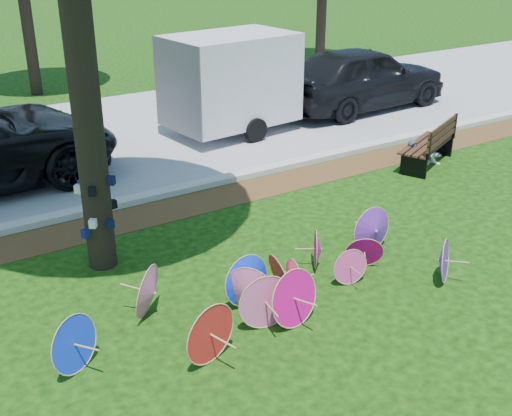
# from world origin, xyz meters

# --- Properties ---
(ground) EXTENTS (90.00, 90.00, 0.00)m
(ground) POSITION_xyz_m (0.00, 0.00, 0.00)
(ground) COLOR black
(ground) RESTS_ON ground
(mulch_strip) EXTENTS (90.00, 1.00, 0.01)m
(mulch_strip) POSITION_xyz_m (0.00, 4.50, 0.01)
(mulch_strip) COLOR #472D16
(mulch_strip) RESTS_ON ground
(curb) EXTENTS (90.00, 0.30, 0.12)m
(curb) POSITION_xyz_m (0.00, 5.20, 0.06)
(curb) COLOR #B7B5AD
(curb) RESTS_ON ground
(street) EXTENTS (90.00, 8.00, 0.01)m
(street) POSITION_xyz_m (0.00, 9.35, 0.01)
(street) COLOR gray
(street) RESTS_ON ground
(parasol_pile) EXTENTS (6.05, 2.06, 0.82)m
(parasol_pile) POSITION_xyz_m (-0.07, 0.70, 0.37)
(parasol_pile) COLOR #1137EB
(parasol_pile) RESTS_ON ground
(dark_pickup) EXTENTS (5.44, 2.42, 1.82)m
(dark_pickup) POSITION_xyz_m (8.00, 8.11, 0.91)
(dark_pickup) COLOR black
(dark_pickup) RESTS_ON ground
(cargo_trailer) EXTENTS (3.31, 2.29, 2.78)m
(cargo_trailer) POSITION_xyz_m (3.66, 8.10, 1.39)
(cargo_trailer) COLOR silver
(cargo_trailer) RESTS_ON ground
(park_bench) EXTENTS (2.05, 1.45, 1.00)m
(park_bench) POSITION_xyz_m (6.06, 3.70, 0.50)
(park_bench) COLOR black
(park_bench) RESTS_ON ground
(person_left) EXTENTS (0.51, 0.42, 1.18)m
(person_left) POSITION_xyz_m (5.71, 3.75, 0.59)
(person_left) COLOR #353D49
(person_left) RESTS_ON ground
(person_right) EXTENTS (0.72, 0.63, 1.25)m
(person_right) POSITION_xyz_m (6.41, 3.75, 0.62)
(person_right) COLOR silver
(person_right) RESTS_ON ground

